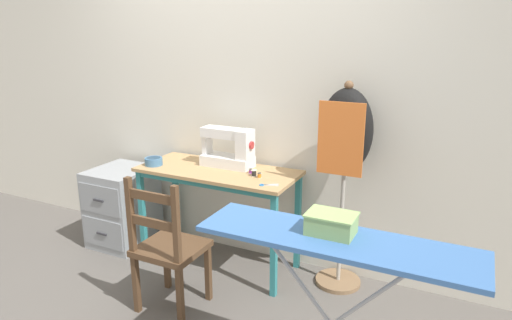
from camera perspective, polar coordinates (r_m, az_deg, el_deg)
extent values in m
plane|color=#5B5651|center=(3.47, -6.74, -14.57)|extent=(14.00, 14.00, 0.00)
cube|color=silver|center=(3.52, -2.26, 8.10)|extent=(10.00, 0.05, 2.55)
cube|color=tan|center=(3.36, -4.78, -1.38)|extent=(1.19, 0.52, 0.02)
cube|color=teal|center=(3.20, -6.78, -2.99)|extent=(1.11, 0.03, 0.04)
cube|color=teal|center=(3.64, -13.99, -6.91)|extent=(0.04, 0.04, 0.75)
cube|color=teal|center=(3.09, 2.25, -10.70)|extent=(0.04, 0.04, 0.75)
cube|color=teal|center=(3.95, -9.94, -4.77)|extent=(0.04, 0.04, 0.75)
cube|color=teal|center=(3.46, 5.23, -7.73)|extent=(0.04, 0.04, 0.75)
cube|color=white|center=(3.42, -3.57, -0.12)|extent=(0.39, 0.18, 0.08)
cube|color=white|center=(3.31, -1.37, 1.96)|extent=(0.09, 0.15, 0.21)
cube|color=white|center=(3.38, -3.97, 3.42)|extent=(0.34, 0.13, 0.07)
cube|color=white|center=(3.48, -6.13, 1.97)|extent=(0.04, 0.10, 0.14)
cylinder|color=#B22D2D|center=(3.29, -0.55, 1.86)|extent=(0.02, 0.06, 0.06)
cylinder|color=#99999E|center=(3.29, -1.38, 3.94)|extent=(0.01, 0.01, 0.02)
cylinder|color=teal|center=(3.53, -12.67, -0.18)|extent=(0.13, 0.13, 0.06)
cylinder|color=#243D54|center=(3.52, -12.69, 0.22)|extent=(0.11, 0.11, 0.01)
cube|color=silver|center=(3.02, 1.93, -3.10)|extent=(0.09, 0.06, 0.00)
cube|color=silver|center=(3.01, 1.94, -3.18)|extent=(0.09, 0.04, 0.00)
torus|color=#2870B7|center=(3.01, 0.71, -3.16)|extent=(0.03, 0.03, 0.01)
torus|color=#2870B7|center=(3.01, 0.71, -3.13)|extent=(0.03, 0.03, 0.01)
cylinder|color=purple|center=(3.25, -0.65, -1.43)|extent=(0.03, 0.03, 0.03)
cylinder|color=beige|center=(3.24, -0.65, -1.18)|extent=(0.04, 0.04, 0.00)
cylinder|color=beige|center=(3.25, -0.65, -1.68)|extent=(0.04, 0.04, 0.00)
cylinder|color=black|center=(3.19, -0.26, -1.64)|extent=(0.03, 0.03, 0.04)
cylinder|color=beige|center=(3.18, -0.26, -1.28)|extent=(0.04, 0.04, 0.00)
cylinder|color=beige|center=(3.20, -0.25, -2.00)|extent=(0.04, 0.04, 0.00)
cylinder|color=orange|center=(3.15, 0.43, -1.94)|extent=(0.03, 0.03, 0.04)
cylinder|color=beige|center=(3.15, 0.43, -1.66)|extent=(0.03, 0.03, 0.00)
cylinder|color=beige|center=(3.16, 0.43, -2.23)|extent=(0.03, 0.03, 0.00)
cube|color=#513823|center=(3.02, -10.54, -10.77)|extent=(0.40, 0.38, 0.04)
cube|color=#513823|center=(3.32, -11.09, -12.38)|extent=(0.04, 0.04, 0.40)
cube|color=#513823|center=(3.15, -5.99, -13.85)|extent=(0.04, 0.04, 0.40)
cube|color=#513823|center=(3.11, -14.74, -14.75)|extent=(0.04, 0.04, 0.40)
cube|color=#513823|center=(2.92, -9.46, -16.57)|extent=(0.04, 0.04, 0.40)
cube|color=#513823|center=(2.90, -15.42, -6.60)|extent=(0.04, 0.04, 0.48)
cube|color=#513823|center=(2.70, -9.93, -7.99)|extent=(0.04, 0.04, 0.48)
cube|color=#513823|center=(2.74, -12.96, -4.51)|extent=(0.34, 0.02, 0.06)
cube|color=#513823|center=(2.80, -12.74, -7.73)|extent=(0.34, 0.02, 0.06)
cube|color=#93999E|center=(4.02, -16.31, -5.56)|extent=(0.44, 0.50, 0.65)
cube|color=gray|center=(3.80, -19.03, -4.75)|extent=(0.41, 0.01, 0.23)
cube|color=#333338|center=(3.79, -19.13, -4.79)|extent=(0.10, 0.01, 0.02)
cube|color=gray|center=(3.91, -18.64, -8.69)|extent=(0.41, 0.01, 0.23)
cube|color=#333338|center=(3.90, -18.74, -8.74)|extent=(0.10, 0.01, 0.02)
cylinder|color=#846647|center=(3.45, 10.19, -14.65)|extent=(0.32, 0.32, 0.03)
cylinder|color=#ADA89E|center=(3.24, 10.60, -7.59)|extent=(0.03, 0.03, 0.90)
ellipsoid|color=black|center=(3.04, 11.22, 3.61)|extent=(0.35, 0.25, 0.56)
sphere|color=brown|center=(2.99, 11.53, 9.14)|extent=(0.06, 0.06, 0.06)
cube|color=orange|center=(2.93, 10.51, 2.58)|extent=(0.30, 0.01, 0.47)
cube|color=#3D6BAD|center=(2.09, 9.96, -9.89)|extent=(1.26, 0.34, 0.02)
cube|color=#8EB266|center=(2.11, 9.38, -7.95)|extent=(0.21, 0.15, 0.09)
cube|color=#9DC470|center=(2.09, 9.44, -6.74)|extent=(0.22, 0.16, 0.01)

